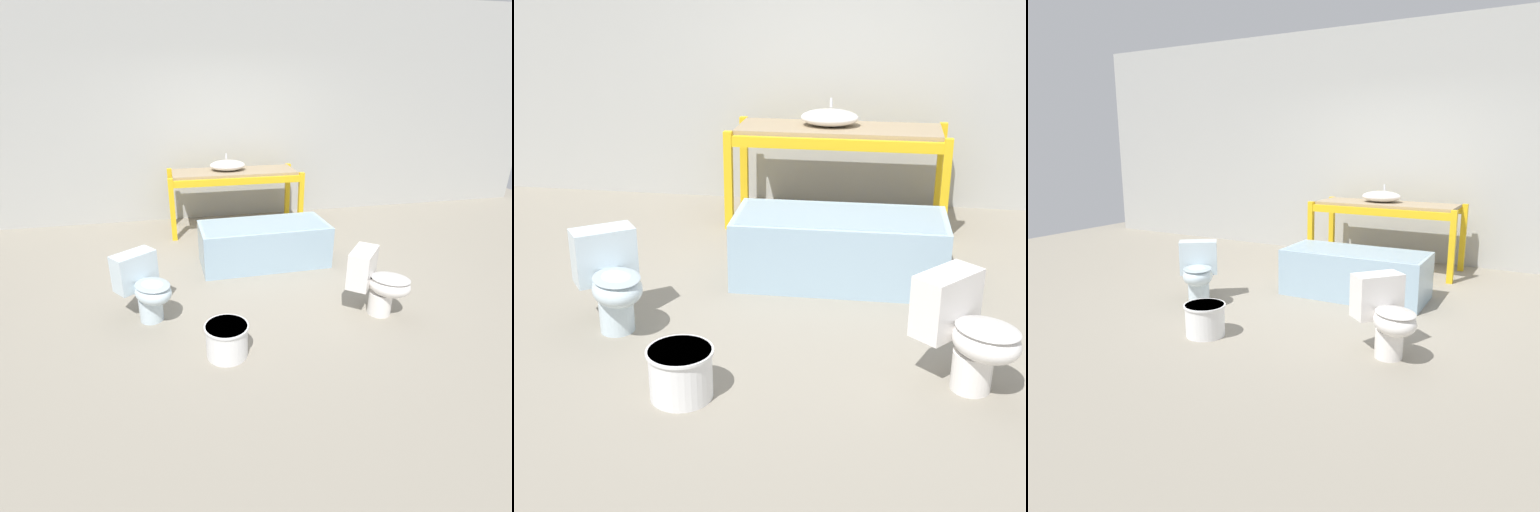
% 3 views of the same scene
% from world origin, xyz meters
% --- Properties ---
extents(ground_plane, '(12.00, 12.00, 0.00)m').
position_xyz_m(ground_plane, '(0.00, 0.00, 0.00)').
color(ground_plane, gray).
extents(warehouse_wall_rear, '(10.80, 0.08, 3.20)m').
position_xyz_m(warehouse_wall_rear, '(0.00, 2.27, 1.60)').
color(warehouse_wall_rear, '#ADADA8').
rests_on(warehouse_wall_rear, ground_plane).
extents(shelving_rack, '(1.90, 0.76, 0.87)m').
position_xyz_m(shelving_rack, '(0.03, 1.61, 0.74)').
color(shelving_rack, yellow).
rests_on(shelving_rack, ground_plane).
extents(sink_basin, '(0.51, 0.41, 0.22)m').
position_xyz_m(sink_basin, '(-0.06, 1.65, 0.94)').
color(sink_basin, white).
rests_on(sink_basin, shelving_rack).
extents(bathtub_main, '(1.52, 0.71, 0.50)m').
position_xyz_m(bathtub_main, '(0.15, 0.24, 0.29)').
color(bathtub_main, '#99B7CC').
rests_on(bathtub_main, ground_plane).
extents(toilet_near, '(0.60, 0.65, 0.61)m').
position_xyz_m(toilet_near, '(-1.19, -0.73, 0.33)').
color(toilet_near, silver).
rests_on(toilet_near, ground_plane).
extents(toilet_far, '(0.64, 0.62, 0.61)m').
position_xyz_m(toilet_far, '(0.92, -1.09, 0.33)').
color(toilet_far, white).
rests_on(toilet_far, ground_plane).
extents(bucket_white, '(0.36, 0.36, 0.28)m').
position_xyz_m(bucket_white, '(-0.55, -1.45, 0.15)').
color(bucket_white, white).
rests_on(bucket_white, ground_plane).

